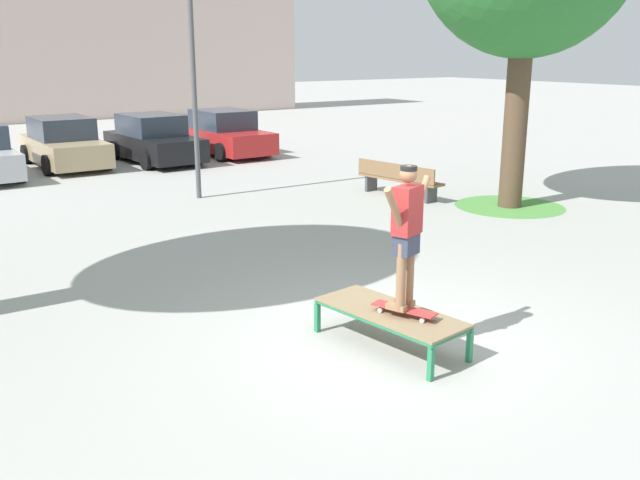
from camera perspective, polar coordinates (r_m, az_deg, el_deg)
The scene contains 10 objects.
ground_plane at distance 8.75m, azimuth 5.61°, elevation -8.25°, with size 120.00×120.00×0.00m, color #A8A8A3.
skate_box at distance 8.46m, azimuth 5.76°, elevation -6.07°, with size 1.01×1.99×0.46m.
skateboard at distance 8.28m, azimuth 6.89°, elevation -5.67°, with size 0.46×0.82×0.09m.
skater at distance 7.98m, azimuth 7.11°, elevation 1.02°, with size 0.96×0.42×1.69m.
grass_patch_near_right at distance 16.59m, azimuth 15.25°, elevation 2.69°, with size 2.49×2.49×0.01m, color #519342.
car_tan at distance 22.80m, azimuth -20.24°, elevation 7.38°, with size 1.95×4.22×1.50m.
car_black at distance 22.98m, azimuth -13.50°, elevation 7.95°, with size 2.10×4.29×1.50m.
car_red at distance 24.19m, azimuth -7.83°, elevation 8.59°, with size 2.00×4.24×1.50m.
park_bench at distance 17.09m, azimuth 6.45°, elevation 5.01°, with size 0.79×2.44×0.83m.
light_post at distance 16.84m, azimuth -10.48°, elevation 16.26°, with size 0.36×0.36×5.83m.
Camera 1 is at (-5.19, -6.11, 3.50)m, focal length 39.07 mm.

